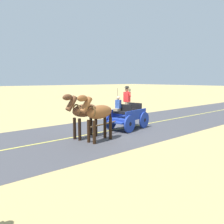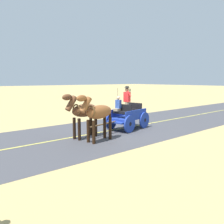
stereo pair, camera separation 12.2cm
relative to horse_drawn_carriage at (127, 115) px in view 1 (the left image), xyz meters
name	(u,v)px [view 1 (the left image)]	position (x,y,z in m)	size (l,w,h in m)	color
ground_plane	(119,129)	(0.28, 0.37, -0.82)	(200.00, 200.00, 0.00)	tan
road_surface	(119,129)	(0.28, 0.37, -0.81)	(6.61, 160.00, 0.01)	#424247
road_centre_stripe	(119,129)	(0.28, 0.37, -0.81)	(0.12, 160.00, 0.00)	#DBCC4C
horse_drawn_carriage	(127,115)	(0.00, 0.00, 0.00)	(1.89, 4.51, 2.50)	#1E3899
horse_near_side	(98,113)	(-1.08, 2.87, 0.51)	(0.81, 2.15, 2.21)	brown
horse_off_side	(84,111)	(-0.16, 3.06, 0.51)	(0.82, 2.15, 2.21)	brown
traffic_cone	(123,115)	(2.99, -2.45, -0.57)	(0.32, 0.32, 0.50)	orange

